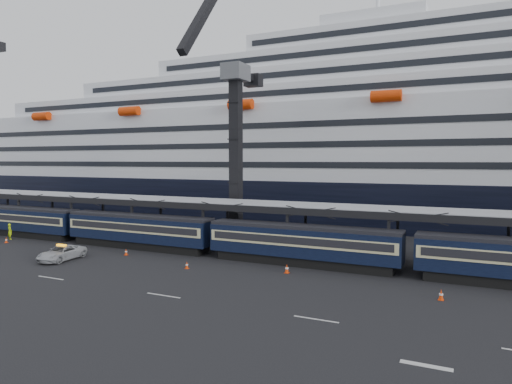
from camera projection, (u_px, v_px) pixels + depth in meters
ground at (361, 306)px, 31.98m from camera, size 260.00×260.00×0.00m
lane_markings at (495, 356)px, 23.77m from camera, size 111.00×4.27×0.02m
train at (335, 245)px, 42.82m from camera, size 133.05×3.00×4.05m
canopy at (394, 211)px, 44.22m from camera, size 130.00×6.25×5.53m
cruise_ship at (419, 147)px, 73.01m from camera, size 214.09×28.84×34.00m
crane_dark_near at (234, 146)px, 56.46m from camera, size 4.50×17.75×35.08m
pickup_truck at (62, 253)px, 46.50m from camera, size 2.94×5.51×1.47m
worker at (10, 231)px, 58.77m from camera, size 0.84×0.65×2.05m
traffic_cone_a at (6, 240)px, 56.26m from camera, size 0.36×0.36×0.72m
traffic_cone_b at (126, 252)px, 48.99m from camera, size 0.36×0.36×0.72m
traffic_cone_c at (187, 265)px, 42.88m from camera, size 0.35×0.35×0.70m
traffic_cone_d at (287, 268)px, 41.20m from camera, size 0.42×0.42×0.85m
traffic_cone_e at (441, 295)px, 33.23m from camera, size 0.41×0.41×0.81m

